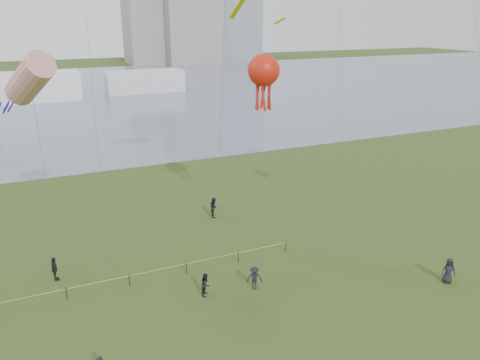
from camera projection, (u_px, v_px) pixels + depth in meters
name	position (u px, v px, depth m)	size (l,w,h in m)	color
lake	(83.00, 94.00, 108.10)	(400.00, 120.00, 0.08)	slate
building_mid	(188.00, 11.00, 172.81)	(20.00, 20.00, 38.00)	gray
building_low	(148.00, 25.00, 174.33)	(16.00, 18.00, 28.00)	gray
pavilion_left	(25.00, 87.00, 98.23)	(22.00, 8.00, 6.00)	white
pavilion_right	(145.00, 81.00, 110.88)	(18.00, 7.00, 5.00)	silver
fence	(31.00, 299.00, 29.07)	(24.07, 0.07, 1.05)	black
spectator_a	(206.00, 284.00, 30.31)	(0.75, 0.59, 1.55)	black
spectator_b	(255.00, 278.00, 30.93)	(1.07, 0.61, 1.65)	black
spectator_c	(55.00, 269.00, 31.96)	(1.01, 0.42, 1.72)	black
spectator_d	(449.00, 271.00, 31.66)	(0.89, 0.58, 1.81)	black
spectator_g	(214.00, 207.00, 42.18)	(0.88, 0.68, 1.81)	black
kite_windsock	(30.00, 79.00, 31.75)	(4.37, 9.43, 15.16)	#3F3F42
kite_octopus	(264.00, 71.00, 33.75)	(4.59, 7.98, 14.69)	#3F3F42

